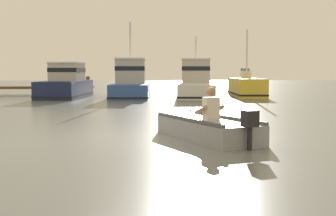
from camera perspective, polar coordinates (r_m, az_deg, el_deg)
The scene contains 6 objects.
ground_plane at distance 10.99m, azimuth -3.16°, elevation -3.57°, with size 120.00×120.00×0.00m, color slate.
rowboat_with_person at distance 10.80m, azimuth 4.63°, elevation -2.39°, with size 2.11×3.62×1.19m.
moored_boat_navy at distance 27.39m, azimuth -12.26°, elevation 2.82°, with size 2.74×5.76×2.01m.
moored_boat_blue at distance 26.81m, azimuth -4.56°, elevation 3.03°, with size 2.40×5.58×4.26m.
moored_boat_white at distance 27.73m, azimuth 3.36°, elevation 3.08°, with size 2.87×6.81×3.51m.
moored_boat_yellow at distance 28.07m, azimuth 9.51°, elevation 2.44°, with size 1.88×4.76×3.91m.
Camera 1 is at (-0.28, -10.88, 1.57)m, focal length 50.38 mm.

